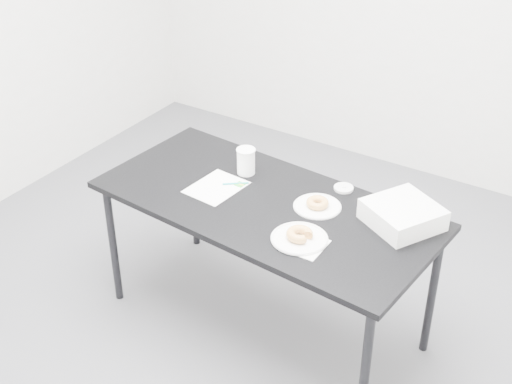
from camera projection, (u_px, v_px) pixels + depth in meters
The scene contains 13 objects.
floor at pixel (239, 311), 3.92m from camera, with size 4.00×4.00×0.00m, color #4F4F54.
table at pixel (265, 212), 3.47m from camera, with size 1.73×0.92×0.76m.
scorecard at pixel (216, 187), 3.56m from camera, with size 0.22×0.28×0.00m, color white.
logo_patch at pixel (240, 184), 3.58m from camera, with size 0.05×0.05×0.00m, color green.
pen at pixel (236, 183), 3.58m from camera, with size 0.01×0.01×0.13m, color #0D8E95.
napkin at pixel (304, 245), 3.14m from camera, with size 0.18×0.18×0.00m, color white.
plate_near at pixel (299, 238), 3.17m from camera, with size 0.26×0.26×0.01m, color white.
donut_near at pixel (300, 234), 3.16m from camera, with size 0.12×0.12×0.04m, color #BF813C.
plate_far at pixel (317, 206), 3.41m from camera, with size 0.23×0.23×0.01m, color white.
donut_far at pixel (317, 203), 3.39m from camera, with size 0.11×0.11×0.04m, color #BF813C.
coffee_cup at pixel (246, 161), 3.65m from camera, with size 0.09×0.09×0.14m, color white.
cup_lid at pixel (344, 188), 3.54m from camera, with size 0.10×0.10×0.01m, color silver.
bakery_box at pixel (403, 215), 3.26m from camera, with size 0.30×0.30×0.10m, color white.
Camera 1 is at (1.68, -2.48, 2.61)m, focal length 50.00 mm.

